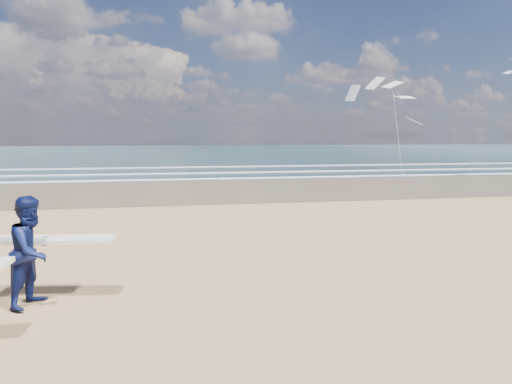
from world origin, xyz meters
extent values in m
cube|color=brown|center=(20.00, 18.00, 0.01)|extent=(220.00, 12.00, 0.01)
cube|color=#183235|center=(20.00, 72.00, 0.01)|extent=(220.00, 100.00, 0.02)
cube|color=white|center=(20.00, 22.80, 0.05)|extent=(220.00, 0.50, 0.05)
cube|color=white|center=(20.00, 27.50, 0.05)|extent=(220.00, 0.50, 0.05)
cube|color=white|center=(20.00, 34.00, 0.05)|extent=(220.00, 0.50, 0.05)
imported|color=#0B133E|center=(-0.37, 1.51, 0.93)|extent=(0.99, 1.10, 1.86)
cube|color=silver|center=(-0.17, 1.86, 1.03)|extent=(2.25, 0.83, 0.07)
cube|color=slate|center=(18.66, 24.22, 0.05)|extent=(0.12, 0.12, 0.10)
camera|label=1|loc=(1.93, -6.48, 2.84)|focal=32.00mm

